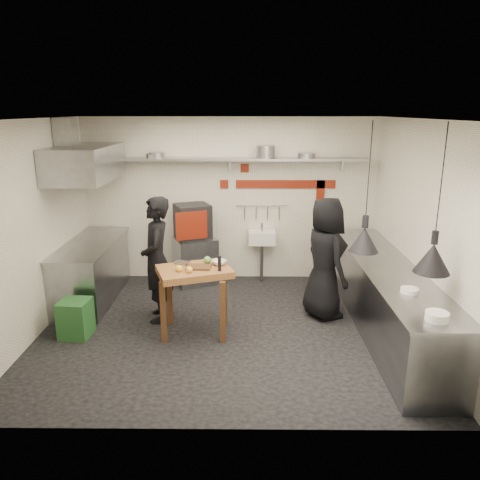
{
  "coord_description": "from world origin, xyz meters",
  "views": [
    {
      "loc": [
        0.25,
        -5.86,
        2.91
      ],
      "look_at": [
        0.19,
        0.3,
        1.19
      ],
      "focal_mm": 35.0,
      "sensor_mm": 36.0,
      "label": 1
    }
  ],
  "objects_px": {
    "combi_oven": "(193,221)",
    "chef_right": "(325,258)",
    "green_bin": "(76,318)",
    "oven_stand": "(195,260)",
    "prep_table": "(195,301)",
    "chef_left": "(157,260)"
  },
  "relations": [
    {
      "from": "combi_oven",
      "to": "chef_right",
      "type": "relative_size",
      "value": 0.33
    },
    {
      "from": "combi_oven",
      "to": "prep_table",
      "type": "bearing_deg",
      "value": -106.57
    },
    {
      "from": "prep_table",
      "to": "chef_right",
      "type": "relative_size",
      "value": 0.53
    },
    {
      "from": "green_bin",
      "to": "chef_right",
      "type": "relative_size",
      "value": 0.29
    },
    {
      "from": "chef_left",
      "to": "chef_right",
      "type": "distance_m",
      "value": 2.38
    },
    {
      "from": "green_bin",
      "to": "oven_stand",
      "type": "bearing_deg",
      "value": 55.54
    },
    {
      "from": "chef_left",
      "to": "chef_right",
      "type": "bearing_deg",
      "value": 84.44
    },
    {
      "from": "combi_oven",
      "to": "green_bin",
      "type": "xyz_separation_m",
      "value": [
        -1.35,
        -2.02,
        -0.84
      ]
    },
    {
      "from": "oven_stand",
      "to": "chef_right",
      "type": "relative_size",
      "value": 0.46
    },
    {
      "from": "oven_stand",
      "to": "combi_oven",
      "type": "bearing_deg",
      "value": 138.35
    },
    {
      "from": "green_bin",
      "to": "combi_oven",
      "type": "bearing_deg",
      "value": 56.22
    },
    {
      "from": "green_bin",
      "to": "chef_right",
      "type": "height_order",
      "value": "chef_right"
    },
    {
      "from": "green_bin",
      "to": "chef_left",
      "type": "bearing_deg",
      "value": 28.61
    },
    {
      "from": "oven_stand",
      "to": "combi_oven",
      "type": "relative_size",
      "value": 1.38
    },
    {
      "from": "oven_stand",
      "to": "prep_table",
      "type": "xyz_separation_m",
      "value": [
        0.19,
        -1.91,
        0.06
      ]
    },
    {
      "from": "oven_stand",
      "to": "prep_table",
      "type": "distance_m",
      "value": 1.92
    },
    {
      "from": "green_bin",
      "to": "prep_table",
      "type": "height_order",
      "value": "prep_table"
    },
    {
      "from": "chef_right",
      "to": "combi_oven",
      "type": "bearing_deg",
      "value": 36.18
    },
    {
      "from": "oven_stand",
      "to": "chef_left",
      "type": "bearing_deg",
      "value": -127.6
    },
    {
      "from": "oven_stand",
      "to": "chef_right",
      "type": "distance_m",
      "value": 2.44
    },
    {
      "from": "combi_oven",
      "to": "green_bin",
      "type": "bearing_deg",
      "value": -146.91
    },
    {
      "from": "chef_right",
      "to": "chef_left",
      "type": "bearing_deg",
      "value": 73.04
    }
  ]
}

